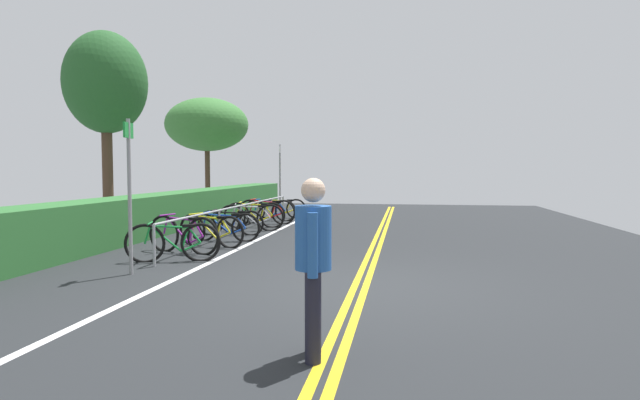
# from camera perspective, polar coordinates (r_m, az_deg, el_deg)

# --- Properties ---
(ground_plane) EXTENTS (35.41, 12.97, 0.05)m
(ground_plane) POSITION_cam_1_polar(r_m,az_deg,el_deg) (7.63, 4.42, -9.45)
(ground_plane) COLOR #232628
(centre_line_yellow_inner) EXTENTS (31.87, 0.10, 0.00)m
(centre_line_yellow_inner) POSITION_cam_1_polar(r_m,az_deg,el_deg) (7.62, 5.03, -9.27)
(centre_line_yellow_inner) COLOR gold
(centre_line_yellow_inner) RESTS_ON ground_plane
(centre_line_yellow_outer) EXTENTS (31.87, 0.10, 0.00)m
(centre_line_yellow_outer) POSITION_cam_1_polar(r_m,az_deg,el_deg) (7.63, 3.81, -9.24)
(centre_line_yellow_outer) COLOR gold
(centre_line_yellow_outer) RESTS_ON ground_plane
(bike_lane_stripe_white) EXTENTS (31.87, 0.12, 0.00)m
(bike_lane_stripe_white) POSITION_cam_1_polar(r_m,az_deg,el_deg) (8.34, -15.45, -8.26)
(bike_lane_stripe_white) COLOR white
(bike_lane_stripe_white) RESTS_ON ground_plane
(bike_rack) EXTENTS (9.55, 0.05, 0.74)m
(bike_rack) POSITION_cam_1_polar(r_m,az_deg,el_deg) (13.77, -8.62, -1.22)
(bike_rack) COLOR #9EA0A5
(bike_rack) RESTS_ON ground_plane
(bicycle_0) EXTENTS (0.62, 1.64, 0.74)m
(bicycle_0) POSITION_cam_1_polar(r_m,az_deg,el_deg) (9.84, -15.68, -4.46)
(bicycle_0) COLOR black
(bicycle_0) RESTS_ON ground_plane
(bicycle_1) EXTENTS (0.61, 1.70, 0.79)m
(bicycle_1) POSITION_cam_1_polar(r_m,az_deg,el_deg) (10.79, -14.66, -3.64)
(bicycle_1) COLOR black
(bicycle_1) RESTS_ON ground_plane
(bicycle_2) EXTENTS (0.63, 1.67, 0.73)m
(bicycle_2) POSITION_cam_1_polar(r_m,az_deg,el_deg) (11.56, -11.77, -3.27)
(bicycle_2) COLOR black
(bicycle_2) RESTS_ON ground_plane
(bicycle_3) EXTENTS (0.46, 1.73, 0.71)m
(bicycle_3) POSITION_cam_1_polar(r_m,az_deg,el_deg) (12.36, -10.38, -2.89)
(bicycle_3) COLOR black
(bicycle_3) RESTS_ON ground_plane
(bicycle_4) EXTENTS (0.46, 1.70, 0.68)m
(bicycle_4) POSITION_cam_1_polar(r_m,az_deg,el_deg) (13.44, -9.67, -2.44)
(bicycle_4) COLOR black
(bicycle_4) RESTS_ON ground_plane
(bicycle_5) EXTENTS (0.62, 1.73, 0.77)m
(bicycle_5) POSITION_cam_1_polar(r_m,az_deg,el_deg) (14.25, -7.50, -1.92)
(bicycle_5) COLOR black
(bicycle_5) RESTS_ON ground_plane
(bicycle_6) EXTENTS (0.48, 1.75, 0.77)m
(bicycle_6) POSITION_cam_1_polar(r_m,az_deg,el_deg) (15.10, -7.11, -1.62)
(bicycle_6) COLOR black
(bicycle_6) RESTS_ON ground_plane
(bicycle_7) EXTENTS (0.46, 1.84, 0.79)m
(bicycle_7) POSITION_cam_1_polar(r_m,az_deg,el_deg) (16.09, -5.83, -1.27)
(bicycle_7) COLOR black
(bicycle_7) RESTS_ON ground_plane
(bicycle_8) EXTENTS (0.46, 1.74, 0.73)m
(bicycle_8) POSITION_cam_1_polar(r_m,az_deg,el_deg) (17.05, -5.44, -1.11)
(bicycle_8) COLOR black
(bicycle_8) RESTS_ON ground_plane
(bicycle_9) EXTENTS (0.53, 1.63, 0.70)m
(bicycle_9) POSITION_cam_1_polar(r_m,az_deg,el_deg) (17.94, -4.18, -0.92)
(bicycle_9) COLOR black
(bicycle_9) RESTS_ON ground_plane
(pedestrian) EXTENTS (0.49, 0.32, 1.59)m
(pedestrian) POSITION_cam_1_polar(r_m,az_deg,el_deg) (4.61, -0.74, -6.10)
(pedestrian) COLOR #1E1E2D
(pedestrian) RESTS_ON ground_plane
(sign_post_near) EXTENTS (0.36, 0.09, 2.45)m
(sign_post_near) POSITION_cam_1_polar(r_m,az_deg,el_deg) (8.76, -20.02, 1.84)
(sign_post_near) COLOR gray
(sign_post_near) RESTS_ON ground_plane
(sign_post_far) EXTENTS (0.36, 0.09, 2.56)m
(sign_post_far) POSITION_cam_1_polar(r_m,az_deg,el_deg) (19.13, -4.37, 2.93)
(sign_post_far) COLOR gray
(sign_post_far) RESTS_ON ground_plane
(hedge_backdrop) EXTENTS (18.50, 1.10, 1.01)m
(hedge_backdrop) POSITION_cam_1_polar(r_m,az_deg,el_deg) (15.98, -14.61, -0.91)
(hedge_backdrop) COLOR #2D6B30
(hedge_backdrop) RESTS_ON ground_plane
(tree_mid) EXTENTS (2.34, 2.34, 5.62)m
(tree_mid) POSITION_cam_1_polar(r_m,az_deg,el_deg) (16.62, -22.28, 11.60)
(tree_mid) COLOR #473323
(tree_mid) RESTS_ON ground_plane
(tree_far_right) EXTENTS (3.53, 3.53, 4.71)m
(tree_far_right) POSITION_cam_1_polar(r_m,az_deg,el_deg) (23.19, -12.19, 7.99)
(tree_far_right) COLOR #473323
(tree_far_right) RESTS_ON ground_plane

